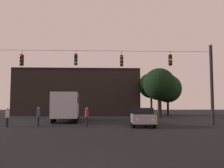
% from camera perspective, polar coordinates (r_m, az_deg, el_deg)
% --- Properties ---
extents(ground_plane, '(168.00, 168.00, 0.00)m').
position_cam_1_polar(ground_plane, '(32.05, -3.04, -7.76)').
color(ground_plane, black).
rests_on(ground_plane, ground).
extents(overhead_signal_span, '(20.54, 0.44, 7.10)m').
position_cam_1_polar(overhead_signal_span, '(22.90, -3.22, 1.42)').
color(overhead_signal_span, black).
rests_on(overhead_signal_span, ground).
extents(city_bus, '(3.24, 11.14, 3.00)m').
position_cam_1_polar(city_bus, '(30.20, -9.69, -4.34)').
color(city_bus, '#B7BCC6').
rests_on(city_bus, ground).
extents(car_near_right, '(2.11, 4.44, 1.52)m').
position_cam_1_polar(car_near_right, '(21.92, 6.60, -7.05)').
color(car_near_right, '#99999E').
rests_on(car_near_right, ground).
extents(pedestrian_crossing_left, '(0.32, 0.41, 1.55)m').
position_cam_1_polar(pedestrian_crossing_left, '(22.25, -5.49, -6.84)').
color(pedestrian_crossing_left, black).
rests_on(pedestrian_crossing_left, ground).
extents(pedestrian_crossing_center, '(0.27, 0.38, 1.51)m').
position_cam_1_polar(pedestrian_crossing_center, '(23.04, -21.71, -6.52)').
color(pedestrian_crossing_center, black).
rests_on(pedestrian_crossing_center, ground).
extents(pedestrian_crossing_right, '(0.33, 0.41, 1.58)m').
position_cam_1_polar(pedestrian_crossing_right, '(23.23, -15.66, -6.55)').
color(pedestrian_crossing_right, black).
rests_on(pedestrian_crossing_right, ground).
extents(corner_building, '(22.31, 8.45, 8.29)m').
position_cam_1_polar(corner_building, '(49.94, -7.34, -1.88)').
color(corner_building, black).
rests_on(corner_building, ground).
extents(tree_left_silhouette, '(4.69, 4.69, 7.16)m').
position_cam_1_polar(tree_left_silhouette, '(38.79, 10.20, -0.10)').
color(tree_left_silhouette, black).
rests_on(tree_left_silhouette, ground).
extents(tree_behind_building, '(5.26, 5.26, 7.55)m').
position_cam_1_polar(tree_behind_building, '(50.39, 11.94, -0.97)').
color(tree_behind_building, black).
rests_on(tree_behind_building, ground).
extents(tree_right_far, '(4.37, 4.37, 7.36)m').
position_cam_1_polar(tree_right_far, '(45.99, 8.47, -0.36)').
color(tree_right_far, '#2D2116').
rests_on(tree_right_far, ground).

